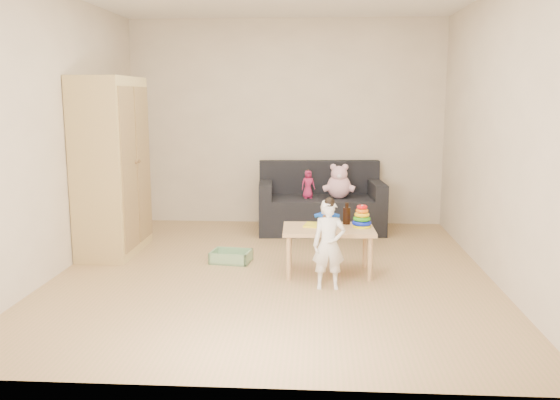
# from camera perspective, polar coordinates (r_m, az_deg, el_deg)

# --- Properties ---
(room) EXTENTS (4.50, 4.50, 4.50)m
(room) POSITION_cam_1_polar(r_m,az_deg,el_deg) (5.40, -0.70, 6.34)
(room) COLOR tan
(room) RESTS_ON ground
(wardrobe) EXTENTS (0.51, 1.02, 1.84)m
(wardrobe) POSITION_cam_1_polar(r_m,az_deg,el_deg) (6.43, -15.89, 3.14)
(wardrobe) COLOR tan
(wardrobe) RESTS_ON ground
(sofa) EXTENTS (1.56, 0.87, 0.42)m
(sofa) POSITION_cam_1_polar(r_m,az_deg,el_deg) (7.27, 3.95, -1.37)
(sofa) COLOR black
(sofa) RESTS_ON ground
(play_table) EXTENTS (0.85, 0.56, 0.44)m
(play_table) POSITION_cam_1_polar(r_m,az_deg,el_deg) (5.55, 4.65, -4.89)
(play_table) COLOR tan
(play_table) RESTS_ON ground
(storage_bin) EXTENTS (0.42, 0.34, 0.12)m
(storage_bin) POSITION_cam_1_polar(r_m,az_deg,el_deg) (5.98, -4.73, -5.43)
(storage_bin) COLOR #7EA97A
(storage_bin) RESTS_ON ground
(toddler) EXTENTS (0.29, 0.20, 0.76)m
(toddler) POSITION_cam_1_polar(r_m,az_deg,el_deg) (5.10, 4.73, -4.41)
(toddler) COLOR white
(toddler) RESTS_ON ground
(pink_bear) EXTENTS (0.36, 0.33, 0.35)m
(pink_bear) POSITION_cam_1_polar(r_m,az_deg,el_deg) (7.16, 5.69, 1.57)
(pink_bear) COLOR #F3B3C6
(pink_bear) RESTS_ON sofa
(doll) EXTENTS (0.20, 0.16, 0.33)m
(doll) POSITION_cam_1_polar(r_m,az_deg,el_deg) (7.12, 2.72, 1.49)
(doll) COLOR #AC2051
(doll) RESTS_ON sofa
(ring_stacker) EXTENTS (0.18, 0.18, 0.21)m
(ring_stacker) POSITION_cam_1_polar(r_m,az_deg,el_deg) (5.55, 7.88, -1.76)
(ring_stacker) COLOR #FFF70D
(ring_stacker) RESTS_ON play_table
(brown_bottle) EXTENTS (0.07, 0.07, 0.21)m
(brown_bottle) POSITION_cam_1_polar(r_m,az_deg,el_deg) (5.66, 6.44, -1.43)
(brown_bottle) COLOR black
(brown_bottle) RESTS_ON play_table
(blue_plush) EXTENTS (0.22, 0.19, 0.24)m
(blue_plush) POSITION_cam_1_polar(r_m,az_deg,el_deg) (5.61, 4.53, -1.20)
(blue_plush) COLOR blue
(blue_plush) RESTS_ON play_table
(wooden_figure) EXTENTS (0.06, 0.05, 0.12)m
(wooden_figure) POSITION_cam_1_polar(r_m,az_deg,el_deg) (5.51, 4.27, -2.03)
(wooden_figure) COLOR brown
(wooden_figure) RESTS_ON play_table
(yellow_book) EXTENTS (0.24, 0.24, 0.02)m
(yellow_book) POSITION_cam_1_polar(r_m,az_deg,el_deg) (5.57, 3.44, -2.42)
(yellow_book) COLOR yellow
(yellow_book) RESTS_ON play_table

